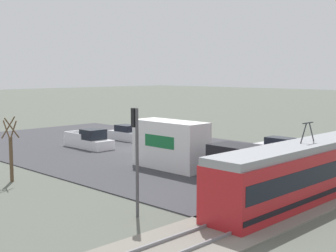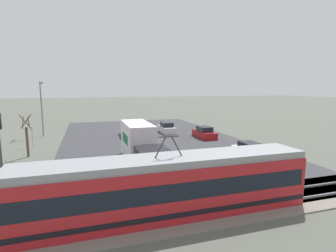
{
  "view_description": "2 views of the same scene",
  "coord_description": "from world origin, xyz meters",
  "px_view_note": "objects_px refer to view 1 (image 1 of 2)",
  "views": [
    {
      "loc": [
        28.19,
        32.98,
        7.21
      ],
      "look_at": [
        2.95,
        7.78,
        3.13
      ],
      "focal_mm": 50.0,
      "sensor_mm": 36.0,
      "label": 1
    },
    {
      "loc": [
        8.22,
        32.98,
        6.96
      ],
      "look_at": [
        0.61,
        8.84,
        3.23
      ],
      "focal_mm": 28.0,
      "sensor_mm": 36.0,
      "label": 2
    }
  ],
  "objects_px": {
    "light_rail_tram": "(306,171)",
    "pickup_truck": "(89,140)",
    "sedan_car_0": "(126,134)",
    "sedan_car_2": "(188,135)",
    "street_tree": "(11,152)",
    "box_truck": "(184,149)",
    "sedan_car_1": "(280,148)",
    "traffic_light_pole": "(136,147)"
  },
  "relations": [
    {
      "from": "sedan_car_1",
      "to": "box_truck",
      "type": "bearing_deg",
      "value": 172.23
    },
    {
      "from": "sedan_car_2",
      "to": "street_tree",
      "type": "height_order",
      "value": "street_tree"
    },
    {
      "from": "light_rail_tram",
      "to": "traffic_light_pole",
      "type": "bearing_deg",
      "value": -26.01
    },
    {
      "from": "light_rail_tram",
      "to": "sedan_car_2",
      "type": "relative_size",
      "value": 3.61
    },
    {
      "from": "sedan_car_2",
      "to": "sedan_car_0",
      "type": "bearing_deg",
      "value": 123.78
    },
    {
      "from": "sedan_car_1",
      "to": "street_tree",
      "type": "height_order",
      "value": "street_tree"
    },
    {
      "from": "light_rail_tram",
      "to": "box_truck",
      "type": "relative_size",
      "value": 1.55
    },
    {
      "from": "traffic_light_pole",
      "to": "street_tree",
      "type": "bearing_deg",
      "value": -85.8
    },
    {
      "from": "sedan_car_0",
      "to": "light_rail_tram",
      "type": "bearing_deg",
      "value": -107.04
    },
    {
      "from": "pickup_truck",
      "to": "sedan_car_2",
      "type": "height_order",
      "value": "pickup_truck"
    },
    {
      "from": "light_rail_tram",
      "to": "sedan_car_0",
      "type": "height_order",
      "value": "light_rail_tram"
    },
    {
      "from": "sedan_car_0",
      "to": "traffic_light_pole",
      "type": "distance_m",
      "value": 26.77
    },
    {
      "from": "sedan_car_0",
      "to": "box_truck",
      "type": "bearing_deg",
      "value": -115.43
    },
    {
      "from": "sedan_car_1",
      "to": "street_tree",
      "type": "distance_m",
      "value": 22.28
    },
    {
      "from": "pickup_truck",
      "to": "traffic_light_pole",
      "type": "xyz_separation_m",
      "value": [
        10.85,
        19.22,
        2.76
      ]
    },
    {
      "from": "sedan_car_1",
      "to": "sedan_car_2",
      "type": "xyz_separation_m",
      "value": [
        -0.31,
        -11.07,
        0.0
      ]
    },
    {
      "from": "pickup_truck",
      "to": "street_tree",
      "type": "xyz_separation_m",
      "value": [
        11.7,
        7.64,
        1.2
      ]
    },
    {
      "from": "sedan_car_0",
      "to": "sedan_car_2",
      "type": "distance_m",
      "value": 6.68
    },
    {
      "from": "pickup_truck",
      "to": "sedan_car_1",
      "type": "xyz_separation_m",
      "value": [
        -9.26,
        15.11,
        -0.05
      ]
    },
    {
      "from": "sedan_car_0",
      "to": "sedan_car_1",
      "type": "height_order",
      "value": "sedan_car_0"
    },
    {
      "from": "sedan_car_2",
      "to": "sedan_car_1",
      "type": "bearing_deg",
      "value": -91.59
    },
    {
      "from": "sedan_car_0",
      "to": "traffic_light_pole",
      "type": "bearing_deg",
      "value": -128.85
    },
    {
      "from": "box_truck",
      "to": "sedan_car_1",
      "type": "height_order",
      "value": "box_truck"
    },
    {
      "from": "light_rail_tram",
      "to": "sedan_car_1",
      "type": "height_order",
      "value": "light_rail_tram"
    },
    {
      "from": "sedan_car_1",
      "to": "pickup_truck",
      "type": "bearing_deg",
      "value": 121.49
    },
    {
      "from": "sedan_car_0",
      "to": "traffic_light_pole",
      "type": "height_order",
      "value": "traffic_light_pole"
    },
    {
      "from": "pickup_truck",
      "to": "sedan_car_2",
      "type": "bearing_deg",
      "value": 157.08
    },
    {
      "from": "pickup_truck",
      "to": "sedan_car_1",
      "type": "relative_size",
      "value": 1.22
    },
    {
      "from": "pickup_truck",
      "to": "sedan_car_0",
      "type": "relative_size",
      "value": 1.29
    },
    {
      "from": "sedan_car_0",
      "to": "sedan_car_2",
      "type": "relative_size",
      "value": 0.96
    },
    {
      "from": "traffic_light_pole",
      "to": "sedan_car_1",
      "type": "bearing_deg",
      "value": -168.44
    },
    {
      "from": "light_rail_tram",
      "to": "pickup_truck",
      "type": "bearing_deg",
      "value": -94.47
    },
    {
      "from": "pickup_truck",
      "to": "light_rail_tram",
      "type": "bearing_deg",
      "value": 85.53
    },
    {
      "from": "light_rail_tram",
      "to": "street_tree",
      "type": "xyz_separation_m",
      "value": [
        9.85,
        -15.98,
        0.32
      ]
    },
    {
      "from": "traffic_light_pole",
      "to": "street_tree",
      "type": "height_order",
      "value": "traffic_light_pole"
    },
    {
      "from": "light_rail_tram",
      "to": "traffic_light_pole",
      "type": "relative_size",
      "value": 2.9
    },
    {
      "from": "pickup_truck",
      "to": "sedan_car_0",
      "type": "height_order",
      "value": "pickup_truck"
    },
    {
      "from": "sedan_car_0",
      "to": "street_tree",
      "type": "relative_size",
      "value": 0.98
    },
    {
      "from": "light_rail_tram",
      "to": "box_truck",
      "type": "bearing_deg",
      "value": -92.78
    },
    {
      "from": "box_truck",
      "to": "street_tree",
      "type": "relative_size",
      "value": 2.37
    },
    {
      "from": "sedan_car_0",
      "to": "street_tree",
      "type": "height_order",
      "value": "street_tree"
    },
    {
      "from": "street_tree",
      "to": "light_rail_tram",
      "type": "bearing_deg",
      "value": 121.66
    }
  ]
}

